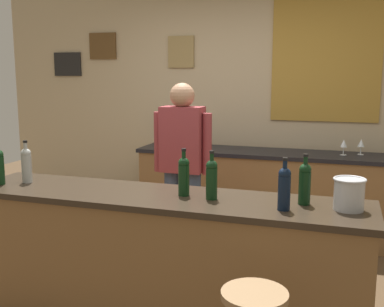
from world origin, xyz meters
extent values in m
plane|color=#4C3823|center=(0.00, 0.00, 0.00)|extent=(10.00, 10.00, 0.00)
cube|color=tan|center=(0.00, 2.03, 1.40)|extent=(6.00, 0.06, 2.80)
cube|color=black|center=(-2.20, 1.99, 1.81)|extent=(0.37, 0.02, 0.29)
cube|color=brown|center=(-1.70, 1.99, 2.02)|extent=(0.35, 0.02, 0.31)
cube|color=#997F4C|center=(-0.70, 1.99, 1.94)|extent=(0.31, 0.02, 0.35)
cube|color=#A87F33|center=(0.89, 1.99, 1.85)|extent=(1.10, 0.02, 1.30)
cube|color=brown|center=(0.00, -0.40, 0.44)|extent=(2.63, 0.57, 0.88)
cube|color=#2D2319|center=(0.00, -0.40, 0.90)|extent=(2.68, 0.60, 0.04)
cube|color=brown|center=(0.40, 1.65, 0.43)|extent=(2.75, 0.53, 0.86)
cube|color=black|center=(0.40, 1.65, 0.88)|extent=(2.80, 0.56, 0.04)
cylinder|color=#384766|center=(-0.10, 0.60, 0.43)|extent=(0.13, 0.13, 0.86)
cylinder|color=#384766|center=(-0.30, 0.60, 0.43)|extent=(0.13, 0.13, 0.86)
cube|color=maroon|center=(-0.20, 0.60, 1.14)|extent=(0.36, 0.20, 0.56)
sphere|color=#A87A5B|center=(-0.20, 0.60, 1.51)|extent=(0.21, 0.21, 0.21)
cylinder|color=maroon|center=(0.02, 0.60, 1.11)|extent=(0.08, 0.08, 0.52)
cylinder|color=maroon|center=(-0.42, 0.60, 1.11)|extent=(0.08, 0.08, 0.52)
cylinder|color=olive|center=(0.76, -1.07, 0.66)|extent=(0.32, 0.32, 0.03)
cylinder|color=#999E99|center=(-1.04, -0.38, 1.02)|extent=(0.07, 0.07, 0.20)
sphere|color=#999E99|center=(-1.04, -0.38, 1.13)|extent=(0.07, 0.07, 0.07)
cylinder|color=#999E99|center=(-1.04, -0.38, 1.17)|extent=(0.03, 0.03, 0.09)
cylinder|color=black|center=(-1.04, -0.38, 1.22)|extent=(0.03, 0.03, 0.02)
cylinder|color=black|center=(0.16, -0.37, 1.02)|extent=(0.07, 0.07, 0.20)
sphere|color=black|center=(0.16, -0.37, 1.13)|extent=(0.07, 0.07, 0.07)
cylinder|color=black|center=(0.16, -0.37, 1.17)|extent=(0.03, 0.03, 0.09)
cylinder|color=black|center=(0.16, -0.37, 1.22)|extent=(0.03, 0.03, 0.02)
cylinder|color=black|center=(0.35, -0.40, 1.02)|extent=(0.07, 0.07, 0.20)
sphere|color=black|center=(0.35, -0.40, 1.13)|extent=(0.07, 0.07, 0.07)
cylinder|color=black|center=(0.35, -0.40, 1.17)|extent=(0.03, 0.03, 0.09)
cylinder|color=black|center=(0.35, -0.40, 1.22)|extent=(0.03, 0.03, 0.02)
cylinder|color=black|center=(0.81, -0.49, 1.02)|extent=(0.07, 0.07, 0.20)
sphere|color=black|center=(0.81, -0.49, 1.13)|extent=(0.07, 0.07, 0.07)
cylinder|color=black|center=(0.81, -0.49, 1.17)|extent=(0.03, 0.03, 0.09)
cylinder|color=black|center=(0.81, -0.49, 1.22)|extent=(0.03, 0.03, 0.02)
cylinder|color=black|center=(0.91, -0.33, 1.02)|extent=(0.07, 0.07, 0.20)
sphere|color=black|center=(0.91, -0.33, 1.13)|extent=(0.07, 0.07, 0.07)
cylinder|color=black|center=(0.91, -0.33, 1.17)|extent=(0.03, 0.03, 0.09)
cylinder|color=black|center=(0.91, -0.33, 1.22)|extent=(0.03, 0.03, 0.02)
cylinder|color=#B7BABF|center=(1.16, -0.37, 1.01)|extent=(0.17, 0.17, 0.18)
torus|color=#B7BABF|center=(1.16, -0.37, 1.10)|extent=(0.19, 0.19, 0.02)
cylinder|color=silver|center=(-0.37, 1.59, 0.90)|extent=(0.06, 0.06, 0.00)
cylinder|color=silver|center=(-0.37, 1.59, 0.94)|extent=(0.01, 0.01, 0.07)
cone|color=silver|center=(-0.37, 1.59, 1.02)|extent=(0.07, 0.07, 0.08)
cylinder|color=silver|center=(1.12, 1.67, 0.90)|extent=(0.06, 0.06, 0.00)
cylinder|color=silver|center=(1.12, 1.67, 0.94)|extent=(0.01, 0.01, 0.07)
cone|color=silver|center=(1.12, 1.67, 1.02)|extent=(0.07, 0.07, 0.08)
cylinder|color=silver|center=(1.28, 1.75, 0.90)|extent=(0.06, 0.06, 0.00)
cylinder|color=silver|center=(1.28, 1.75, 0.94)|extent=(0.01, 0.01, 0.07)
cone|color=silver|center=(1.28, 1.75, 1.02)|extent=(0.07, 0.07, 0.08)
cylinder|color=silver|center=(-0.51, 1.58, 0.95)|extent=(0.08, 0.08, 0.09)
torus|color=silver|center=(-0.45, 1.58, 0.95)|extent=(0.06, 0.01, 0.06)
camera|label=1|loc=(1.12, -3.10, 1.69)|focal=43.49mm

